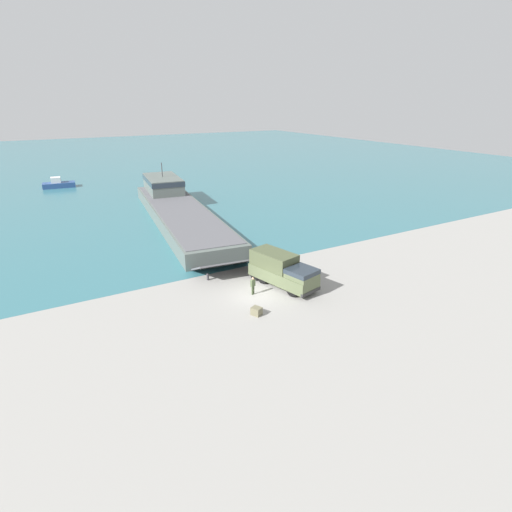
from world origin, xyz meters
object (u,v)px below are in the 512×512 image
mooring_bollard (208,276)px  soldier_on_ramp (253,285)px  military_truck (282,270)px  cargo_crate (257,311)px  moored_boat_a (59,184)px  landing_craft (176,206)px

mooring_bollard → soldier_on_ramp: bearing=-64.4°
military_truck → cargo_crate: size_ratio=9.38×
moored_boat_a → landing_craft: bearing=28.0°
cargo_crate → moored_boat_a: bearing=98.3°
moored_boat_a → mooring_bollard: (8.85, -57.94, -0.31)m
landing_craft → military_truck: landing_craft is taller
military_truck → cargo_crate: bearing=-66.6°
cargo_crate → landing_craft: bearing=82.6°
soldier_on_ramp → cargo_crate: soldier_on_ramp is taller
landing_craft → military_truck: 29.02m
landing_craft → moored_boat_a: 36.36m
moored_boat_a → mooring_bollard: size_ratio=8.68×
landing_craft → moored_boat_a: (-13.96, 33.57, -0.90)m
soldier_on_ramp → mooring_bollard: size_ratio=2.33×
soldier_on_ramp → military_truck: bearing=-96.9°
cargo_crate → mooring_bollard: bearing=95.5°
soldier_on_ramp → moored_boat_a: moored_boat_a is taller
landing_craft → mooring_bollard: bearing=-95.1°
moored_boat_a → cargo_crate: size_ratio=7.86×
military_truck → moored_boat_a: size_ratio=1.19×
soldier_on_ramp → cargo_crate: bearing=142.2°
landing_craft → cargo_crate: landing_craft is taller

